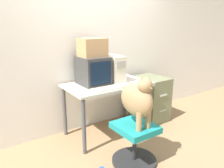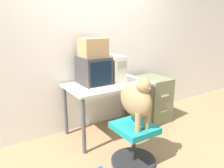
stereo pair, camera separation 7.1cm
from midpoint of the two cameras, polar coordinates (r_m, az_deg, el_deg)
The scene contains 11 objects.
ground_plane at distance 3.15m, azimuth 3.28°, elevation -14.96°, with size 12.00×12.00×0.00m, color #937551.
wall_back at distance 3.38m, azimuth -4.19°, elevation 10.42°, with size 8.00×0.05×2.60m.
desk at distance 3.15m, azimuth -0.30°, elevation -1.63°, with size 1.20×0.70×0.77m.
crt_monitor at distance 3.06m, azimuth -4.13°, elevation 3.56°, with size 0.38×0.43×0.39m.
pc_tower at distance 3.22m, azimuth 0.91°, elevation 4.15°, with size 0.20×0.44×0.38m.
keyboard at distance 2.83m, azimuth -0.29°, elevation -1.12°, with size 0.45×0.16×0.03m.
computer_mouse at distance 2.99m, azimuth 4.57°, elevation -0.22°, with size 0.07×0.04×0.03m.
office_chair at distance 2.64m, azimuth 6.52°, elevation -15.10°, with size 0.53×0.53×0.49m.
dog at distance 2.39m, azimuth 7.31°, elevation -3.90°, with size 0.23×0.47×0.60m.
filing_cabinet at distance 3.78m, azimuth 10.99°, elevation -3.75°, with size 0.43×0.58×0.74m.
cardboard_box at distance 3.01m, azimuth -4.28°, elevation 9.52°, with size 0.34×0.28×0.25m.
Camera 2 is at (-1.59, -2.20, 1.59)m, focal length 35.00 mm.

